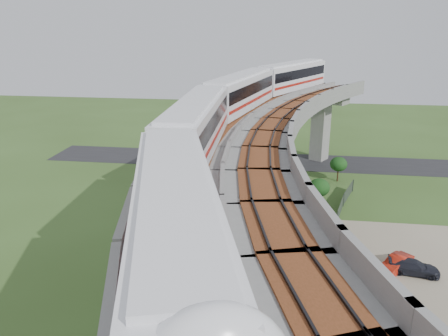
{
  "coord_description": "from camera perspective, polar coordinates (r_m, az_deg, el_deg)",
  "views": [
    {
      "loc": [
        3.66,
        -30.28,
        18.97
      ],
      "look_at": [
        -0.96,
        3.71,
        7.5
      ],
      "focal_mm": 35.0,
      "sensor_mm": 36.0,
      "label": 1
    }
  ],
  "objects": [
    {
      "name": "car_dark",
      "position": [
        38.4,
        23.54,
        -11.78
      ],
      "size": [
        4.12,
        2.18,
        1.14
      ],
      "primitive_type": "imported",
      "rotation": [
        0.0,
        0.0,
        1.42
      ],
      "color": "black",
      "rests_on": "dirt_lot"
    },
    {
      "name": "tree_4",
      "position": [
        27.69,
        13.99,
        -20.12
      ],
      "size": [
        2.91,
        2.91,
        3.17
      ],
      "color": "#382314",
      "rests_on": "ground"
    },
    {
      "name": "tree_2",
      "position": [
        41.61,
        11.07,
        -5.12
      ],
      "size": [
        2.59,
        2.59,
        3.66
      ],
      "color": "#382314",
      "rests_on": "ground"
    },
    {
      "name": "asphalt_road",
      "position": [
        63.3,
        4.08,
        1.01
      ],
      "size": [
        60.0,
        8.0,
        0.03
      ],
      "primitive_type": "cube",
      "color": "#232326",
      "rests_on": "ground"
    },
    {
      "name": "tree_1",
      "position": [
        48.18,
        12.32,
        -2.5
      ],
      "size": [
        2.27,
        2.27,
        3.04
      ],
      "color": "#382314",
      "rests_on": "ground"
    },
    {
      "name": "car_red",
      "position": [
        38.46,
        21.61,
        -11.44
      ],
      "size": [
        3.27,
        3.43,
        1.16
      ],
      "primitive_type": "imported",
      "rotation": [
        0.0,
        0.0,
        -0.74
      ],
      "color": "red",
      "rests_on": "dirt_lot"
    },
    {
      "name": "fence",
      "position": [
        35.86,
        16.83,
        -12.93
      ],
      "size": [
        3.87,
        38.73,
        1.5
      ],
      "color": "#2D382D",
      "rests_on": "ground"
    },
    {
      "name": "metro_train",
      "position": [
        36.18,
        2.74,
        7.86
      ],
      "size": [
        13.09,
        61.09,
        3.64
      ],
      "color": "white",
      "rests_on": "ground"
    },
    {
      "name": "viaduct",
      "position": [
        31.87,
        7.69,
        0.18
      ],
      "size": [
        19.58,
        73.98,
        11.4
      ],
      "color": "#99968E",
      "rests_on": "ground"
    },
    {
      "name": "tree_3",
      "position": [
        32.63,
        11.91,
        -13.74
      ],
      "size": [
        2.48,
        2.48,
        2.84
      ],
      "color": "#382314",
      "rests_on": "ground"
    },
    {
      "name": "dirt_lot",
      "position": [
        35.58,
        24.21,
        -15.53
      ],
      "size": [
        18.0,
        26.0,
        0.04
      ],
      "primitive_type": "cube",
      "color": "gray",
      "rests_on": "ground"
    },
    {
      "name": "ground",
      "position": [
        35.92,
        0.75,
        -13.39
      ],
      "size": [
        160.0,
        160.0,
        0.0
      ],
      "primitive_type": "plane",
      "color": "#385321",
      "rests_on": "ground"
    },
    {
      "name": "tree_0",
      "position": [
        56.0,
        14.74,
        0.49
      ],
      "size": [
        2.12,
        2.12,
        3.16
      ],
      "color": "#382314",
      "rests_on": "ground"
    }
  ]
}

